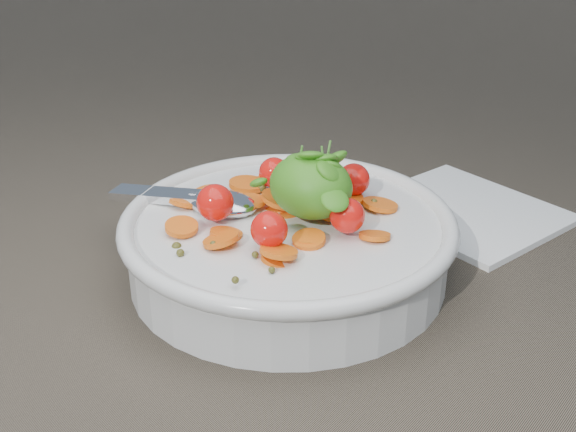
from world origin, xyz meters
The scene contains 3 objects.
ground centered at (0.00, 0.00, 0.00)m, with size 6.00×6.00×0.00m, color brown.
bowl centered at (-0.01, 0.00, 0.03)m, with size 0.30×0.28×0.12m.
napkin centered at (0.05, 0.20, 0.00)m, with size 0.17×0.15×0.01m, color white.
Camera 1 is at (0.32, -0.41, 0.32)m, focal length 45.00 mm.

